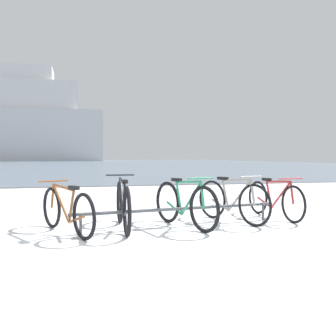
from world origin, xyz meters
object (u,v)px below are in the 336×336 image
bicycle_0 (66,210)px  bicycle_1 (123,205)px  bicycle_3 (232,201)px  bicycle_4 (274,199)px  ferry_ship (19,122)px  bicycle_2 (185,204)px

bicycle_0 → bicycle_1: (0.82, 0.14, 0.03)m
bicycle_3 → bicycle_1: bearing=-174.8°
bicycle_0 → bicycle_4: size_ratio=0.92×
bicycle_0 → bicycle_1: 0.84m
bicycle_1 → bicycle_4: (2.75, 0.37, -0.03)m
bicycle_1 → bicycle_0: bearing=-170.1°
bicycle_1 → ferry_ship: 89.48m
bicycle_3 → ferry_ship: (-16.86, 87.60, 8.88)m
bicycle_2 → bicycle_3: size_ratio=1.03×
bicycle_2 → ferry_ship: bearing=100.3°
bicycle_3 → bicycle_4: bicycle_3 is taller
bicycle_4 → ferry_ship: size_ratio=0.04×
bicycle_2 → bicycle_4: (1.80, 0.46, -0.02)m
bicycle_2 → bicycle_4: size_ratio=0.93×
bicycle_0 → bicycle_2: size_ratio=0.98×
bicycle_2 → bicycle_3: 0.93m
bicycle_1 → bicycle_2: 0.95m
bicycle_1 → bicycle_3: size_ratio=1.15×
bicycle_4 → bicycle_3: bearing=-167.1°
bicycle_3 → ferry_ship: size_ratio=0.04×
bicycle_0 → bicycle_1: bicycle_1 is taller
bicycle_3 → ferry_ship: ferry_ship is taller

